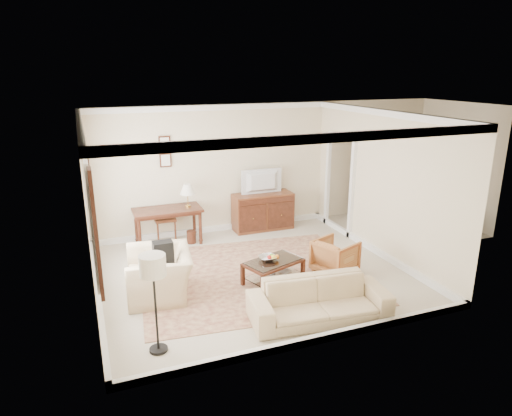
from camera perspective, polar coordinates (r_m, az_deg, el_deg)
room_shell at (r=7.85m, az=-0.58°, el=8.51°), size 5.51×5.01×2.91m
annex_bedroom at (r=11.56m, az=18.64°, el=-0.47°), size 3.00×2.70×2.90m
window_front at (r=6.89m, az=-19.91°, el=-1.60°), size 0.12×1.56×1.80m
window_rear at (r=8.43m, az=-20.29°, el=1.64°), size 0.12×1.56×1.80m
doorway at (r=10.63m, az=10.36°, el=2.79°), size 0.10×1.12×2.25m
rug at (r=8.44m, az=-0.46°, el=-8.41°), size 4.30×3.80×0.01m
writing_desk at (r=9.89m, az=-11.01°, el=-0.72°), size 1.44×0.72×0.78m
desk_chair at (r=10.26m, az=-11.38°, el=-0.97°), size 0.47×0.47×1.05m
desk_lamp at (r=9.87m, az=-8.54°, el=1.56°), size 0.32×0.32×0.50m
framed_prints at (r=10.02m, az=-11.31°, el=6.95°), size 0.25×0.04×0.68m
sideboard at (r=10.70m, az=0.84°, el=-0.42°), size 1.40×0.54×0.86m
tv at (r=10.45m, az=0.91°, el=4.25°), size 0.93×0.54×0.12m
coffee_table at (r=8.05m, az=2.17°, el=-7.23°), size 1.15×0.90×0.43m
fruit_bowl at (r=8.00m, az=1.45°, el=-6.18°), size 0.42×0.42×0.10m
book_a at (r=8.11m, az=1.23°, el=-8.25°), size 0.22×0.23×0.38m
book_b at (r=8.23m, az=2.77°, el=-7.92°), size 0.27×0.11×0.38m
striped_armchair at (r=8.57m, az=9.88°, el=-5.76°), size 0.85×0.87×0.70m
club_armchair at (r=7.71m, az=-12.03°, el=-7.19°), size 0.91×1.27×1.03m
backpack at (r=7.62m, az=-11.54°, el=-5.41°), size 0.32×0.38×0.40m
sofa at (r=6.98m, az=7.95°, el=-10.64°), size 2.15×0.85×0.82m
floor_lamp at (r=5.99m, az=-12.74°, el=-7.89°), size 0.34×0.34×1.39m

